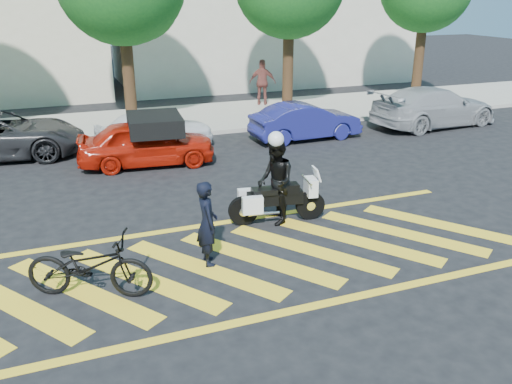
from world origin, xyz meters
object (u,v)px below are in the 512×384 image
object	(u,v)px
police_motorcycle	(276,200)
parked_mid_right	(154,130)
bicycle	(89,266)
parked_far_right	(434,107)
officer_moto	(275,181)
officer_bike	(207,223)
parked_right	(305,121)
red_convertible	(146,143)

from	to	relation	value
police_motorcycle	parked_mid_right	world-z (taller)	parked_mid_right
bicycle	parked_far_right	bearing A→B (deg)	-34.75
bicycle	officer_moto	distance (m)	4.49
parked_mid_right	parked_far_right	distance (m)	10.55
officer_bike	officer_moto	bearing A→B (deg)	-52.22
parked_right	officer_bike	bearing A→B (deg)	140.92
police_motorcycle	parked_far_right	distance (m)	11.13
police_motorcycle	parked_mid_right	distance (m)	7.02
officer_bike	red_convertible	world-z (taller)	officer_bike
parked_mid_right	parked_far_right	world-z (taller)	parked_far_right
red_convertible	parked_mid_right	bearing A→B (deg)	-12.87
red_convertible	parked_mid_right	size ratio (longest dim) A/B	1.05
officer_moto	parked_mid_right	xyz separation A→B (m)	(-1.32, 6.90, -0.31)
police_motorcycle	red_convertible	xyz separation A→B (m)	(-1.89, 5.27, 0.15)
parked_mid_right	parked_right	world-z (taller)	parked_mid_right
police_motorcycle	officer_moto	size ratio (longest dim) A/B	1.14
bicycle	parked_right	distance (m)	11.27
parked_mid_right	parked_right	size ratio (longest dim) A/B	0.99
bicycle	police_motorcycle	world-z (taller)	bicycle
officer_bike	parked_far_right	size ratio (longest dim) A/B	0.32
officer_moto	bicycle	bearing A→B (deg)	-58.31
officer_bike	bicycle	world-z (taller)	officer_bike
parked_right	police_motorcycle	bearing A→B (deg)	146.81
officer_moto	red_convertible	world-z (taller)	officer_moto
parked_far_right	red_convertible	bearing A→B (deg)	89.97
bicycle	parked_mid_right	bearing A→B (deg)	6.29
officer_bike	police_motorcycle	world-z (taller)	officer_bike
bicycle	parked_right	xyz separation A→B (m)	(7.92, 8.02, 0.07)
officer_bike	parked_mid_right	size ratio (longest dim) A/B	0.43
bicycle	police_motorcycle	size ratio (longest dim) A/B	0.97
bicycle	police_motorcycle	xyz separation A→B (m)	(4.13, 1.75, -0.03)
bicycle	parked_far_right	world-z (taller)	parked_far_right
red_convertible	parked_right	distance (m)	5.76
bicycle	parked_right	bearing A→B (deg)	-20.45
parked_right	bicycle	bearing A→B (deg)	133.32
red_convertible	officer_bike	bearing A→B (deg)	-174.91
officer_bike	parked_mid_right	distance (m)	8.26
police_motorcycle	parked_mid_right	bearing A→B (deg)	109.69
officer_moto	police_motorcycle	bearing A→B (deg)	118.17
officer_bike	parked_far_right	distance (m)	13.50
officer_bike	police_motorcycle	distance (m)	2.40
officer_bike	parked_far_right	xyz separation A→B (m)	(11.15, 7.61, -0.08)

